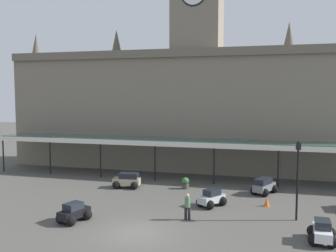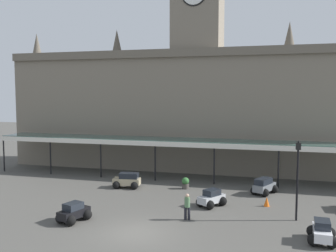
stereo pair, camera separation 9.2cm
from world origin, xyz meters
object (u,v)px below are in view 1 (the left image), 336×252
car_beige_estate (127,181)px  car_white_sedan (322,233)px  planter_forecourt_centre (185,183)px  car_grey_estate (264,187)px  victorian_lamppost (298,171)px  traffic_cone (267,202)px  car_black_sedan (74,214)px  car_silver_sedan (212,199)px  pedestrian_crossing_forecourt (187,206)px

car_beige_estate → car_white_sedan: bearing=-30.0°
car_white_sedan → planter_forecourt_centre: 13.13m
car_grey_estate → car_white_sedan: 9.68m
car_grey_estate → planter_forecourt_centre: size_ratio=2.53×
victorian_lamppost → traffic_cone: victorian_lamppost is taller
traffic_cone → planter_forecourt_centre: size_ratio=0.69×
car_grey_estate → car_white_sedan: (3.07, -9.19, -0.06)m
car_black_sedan → car_silver_sedan: 9.45m
car_silver_sedan → victorian_lamppost: (5.55, -1.63, 2.62)m
car_beige_estate → car_black_sedan: bearing=-91.1°
car_beige_estate → traffic_cone: (11.37, -2.34, -0.23)m
pedestrian_crossing_forecourt → planter_forecourt_centre: 7.73m
traffic_cone → car_grey_estate: bearing=93.6°
car_grey_estate → victorian_lamppost: victorian_lamppost is taller
car_grey_estate → traffic_cone: size_ratio=3.68×
car_black_sedan → traffic_cone: car_black_sedan is taller
victorian_lamppost → planter_forecourt_centre: bearing=144.9°
planter_forecourt_centre → victorian_lamppost: bearing=-35.1°
car_grey_estate → victorian_lamppost: (2.00, -5.91, 2.55)m
car_silver_sedan → car_beige_estate: size_ratio=0.96×
car_silver_sedan → car_white_sedan: bearing=-36.6°
car_grey_estate → car_white_sedan: car_grey_estate is taller
pedestrian_crossing_forecourt → victorian_lamppost: (6.61, 1.64, 2.21)m
car_beige_estate → car_white_sedan: car_beige_estate is taller
car_beige_estate → traffic_cone: 11.61m
car_black_sedan → victorian_lamppost: size_ratio=0.44×
car_beige_estate → pedestrian_crossing_forecourt: size_ratio=1.40×
car_black_sedan → car_white_sedan: (14.39, 0.46, 0.00)m
car_white_sedan → car_beige_estate: bearing=150.0°
car_grey_estate → car_silver_sedan: bearing=-129.7°
pedestrian_crossing_forecourt → traffic_cone: pedestrian_crossing_forecourt is taller
car_silver_sedan → planter_forecourt_centre: bearing=123.4°
car_grey_estate → car_silver_sedan: 5.56m
car_grey_estate → pedestrian_crossing_forecourt: (-4.60, -7.55, 0.34)m
car_beige_estate → car_white_sedan: 16.42m
car_grey_estate → pedestrian_crossing_forecourt: pedestrian_crossing_forecourt is taller
car_beige_estate → planter_forecourt_centre: size_ratio=2.44×
car_white_sedan → car_grey_estate: bearing=108.5°
traffic_cone → planter_forecourt_centre: planter_forecourt_centre is taller
car_beige_estate → victorian_lamppost: (13.16, -4.92, 2.55)m
car_white_sedan → planter_forecourt_centre: car_white_sedan is taller
car_silver_sedan → traffic_cone: 3.88m
pedestrian_crossing_forecourt → planter_forecourt_centre: (-1.75, 7.52, -0.42)m
car_white_sedan → pedestrian_crossing_forecourt: pedestrian_crossing_forecourt is taller
pedestrian_crossing_forecourt → car_silver_sedan: bearing=72.1°
pedestrian_crossing_forecourt → victorian_lamppost: victorian_lamppost is taller
victorian_lamppost → car_silver_sedan: bearing=163.7°
car_white_sedan → pedestrian_crossing_forecourt: (-7.67, 1.64, 0.41)m
car_beige_estate → traffic_cone: bearing=-11.6°
car_silver_sedan → car_white_sedan: 8.24m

